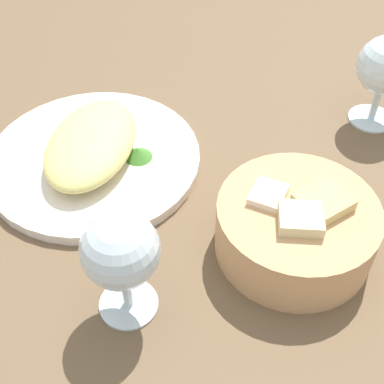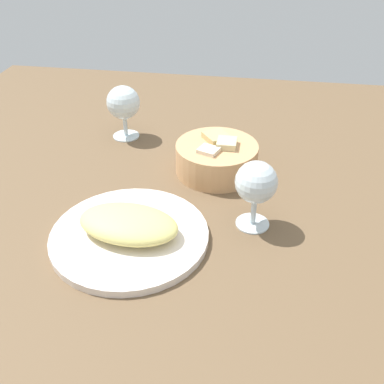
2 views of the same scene
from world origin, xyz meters
TOP-DOWN VIEW (x-y plane):
  - ground_plane at (0.00, 0.00)cm, footprint 140.00×140.00cm
  - plate at (-4.80, -13.51)cm, footprint 27.56×27.56cm
  - omelette at (-4.80, -13.51)cm, footprint 18.91×12.94cm
  - lettuce_garnish at (-4.78, -7.61)cm, footprint 3.62×3.62cm
  - bread_basket at (7.59, 11.32)cm, footprint 17.37×17.37cm
  - wine_glass_near at (16.18, -5.97)cm, footprint 7.46×7.46cm

SIDE VIEW (x-z plane):
  - ground_plane at x=0.00cm, z-range -2.00..0.00cm
  - plate at x=-4.80cm, z-range 0.00..1.40cm
  - lettuce_garnish at x=-4.78cm, z-range 1.40..2.86cm
  - omelette at x=-4.80cm, z-range 1.40..5.35cm
  - bread_basket at x=7.59cm, z-range -0.45..7.38cm
  - wine_glass_near at x=16.18cm, z-range 2.20..15.09cm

